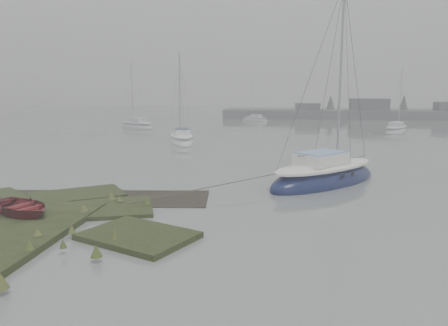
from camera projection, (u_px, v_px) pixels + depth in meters
ground at (228, 137)px, 44.26m from camera, size 160.00×160.00×0.00m
far_shoreline at (410, 113)px, 72.14m from camera, size 60.00×8.00×4.15m
sailboat_main at (324, 177)px, 22.63m from camera, size 7.18×7.41×10.97m
sailboat_white at (182, 140)px, 39.52m from camera, size 3.88×6.53×8.76m
sailboat_far_a at (137, 126)px, 54.41m from camera, size 6.11×5.37×8.69m
sailboat_far_b at (396, 131)px, 49.01m from camera, size 4.32×5.78×7.89m
sailboat_far_c at (255, 120)px, 66.62m from camera, size 4.69×3.84×6.53m
dinghy at (21, 206)px, 16.32m from camera, size 3.61×3.29×0.61m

